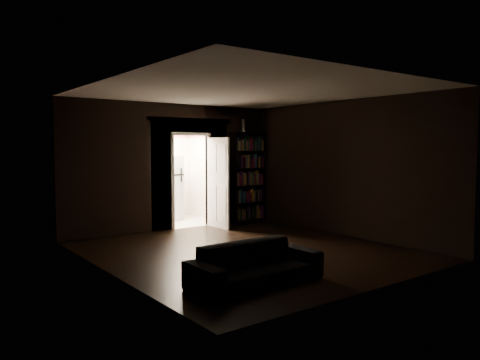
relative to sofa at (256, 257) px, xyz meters
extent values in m
plane|color=black|center=(1.13, 1.64, -0.36)|extent=(5.50, 5.50, 0.00)
cube|color=black|center=(-0.10, 4.44, 1.04)|extent=(2.55, 0.10, 2.80)
cube|color=black|center=(2.85, 4.44, 1.04)|extent=(1.55, 0.10, 2.80)
cube|color=black|center=(1.63, 4.44, 2.09)|extent=(0.90, 0.10, 0.70)
cube|color=black|center=(-1.37, 1.64, 1.04)|extent=(0.02, 5.50, 2.80)
cube|color=black|center=(3.63, 1.64, 1.04)|extent=(0.02, 5.50, 2.80)
cube|color=black|center=(1.13, -1.11, 1.04)|extent=(5.00, 0.02, 2.80)
cube|color=beige|center=(1.13, 1.64, 2.44)|extent=(5.00, 5.50, 0.02)
cube|color=white|center=(1.63, 4.38, 0.69)|extent=(1.04, 0.06, 2.17)
cube|color=#B7B0A0|center=(1.63, 5.29, -0.41)|extent=(2.20, 1.80, 0.10)
cube|color=beige|center=(1.63, 6.14, 0.84)|extent=(2.20, 0.10, 2.40)
cube|color=beige|center=(0.58, 5.29, 0.84)|extent=(0.10, 1.60, 2.40)
cube|color=beige|center=(2.68, 5.29, 0.84)|extent=(0.10, 1.60, 2.40)
cube|color=beige|center=(1.63, 5.29, 2.09)|extent=(2.20, 1.80, 0.10)
cube|color=#BA6466|center=(1.63, 6.08, 1.86)|extent=(2.00, 0.04, 0.26)
imported|color=black|center=(0.00, 0.00, 0.00)|extent=(1.88, 0.83, 0.72)
cube|color=black|center=(3.12, 4.23, 0.74)|extent=(0.93, 0.43, 2.20)
cube|color=silver|center=(1.66, 5.75, 0.46)|extent=(0.89, 0.85, 1.65)
cube|color=white|center=(2.08, 3.94, 0.66)|extent=(0.08, 0.85, 2.05)
cube|color=silver|center=(3.00, 4.22, 1.99)|extent=(0.13, 0.13, 0.31)
cube|color=black|center=(1.58, 5.69, 1.42)|extent=(0.65, 0.33, 0.27)
camera|label=1|loc=(-3.86, -4.81, 1.47)|focal=35.00mm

